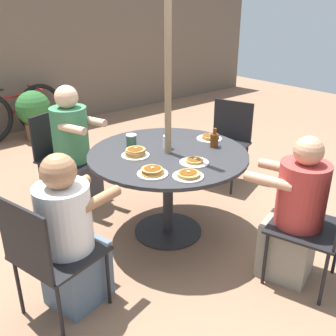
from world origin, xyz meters
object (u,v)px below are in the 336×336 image
at_px(diner_east, 74,151).
at_px(bicycle, 15,113).
at_px(patio_chair_south, 47,252).
at_px(pancake_plate_d, 194,162).
at_px(patio_chair_west, 321,223).
at_px(diner_west, 295,216).
at_px(pancake_plate_b, 153,172).
at_px(diner_south, 70,239).
at_px(pancake_plate_a, 209,138).
at_px(drinking_glass_a, 167,142).
at_px(patio_table, 168,166).
at_px(syrup_bottle, 214,140).
at_px(patio_chair_north, 227,138).
at_px(coffee_cup, 131,140).
at_px(pancake_plate_c, 135,153).
at_px(pancake_plate_e, 188,175).
at_px(patio_chair_east, 61,151).
at_px(potted_shrub, 34,112).

height_order(diner_east, bicycle, diner_east).
bearing_deg(patio_chair_south, pancake_plate_d, 76.25).
distance_m(diner_east, patio_chair_west, 2.27).
bearing_deg(diner_west, pancake_plate_b, 114.34).
relative_size(diner_south, pancake_plate_a, 4.89).
bearing_deg(bicycle, drinking_glass_a, -93.60).
xyz_separation_m(patio_table, diner_west, (0.30, -1.00, -0.13)).
relative_size(patio_chair_west, syrup_bottle, 5.39).
height_order(patio_chair_north, diner_south, diner_south).
height_order(patio_table, coffee_cup, coffee_cup).
relative_size(patio_chair_west, drinking_glass_a, 7.87).
height_order(pancake_plate_c, syrup_bottle, syrup_bottle).
distance_m(diner_south, diner_west, 1.51).
height_order(patio_chair_west, pancake_plate_e, patio_chair_west).
relative_size(patio_chair_east, coffee_cup, 8.57).
xyz_separation_m(pancake_plate_c, pancake_plate_d, (0.25, -0.40, -0.01)).
height_order(pancake_plate_a, pancake_plate_b, pancake_plate_b).
relative_size(diner_east, diner_west, 1.08).
distance_m(patio_chair_north, pancake_plate_c, 1.45).
bearing_deg(coffee_cup, pancake_plate_d, -76.15).
relative_size(patio_chair_east, pancake_plate_e, 3.95).
distance_m(diner_south, pancake_plate_d, 1.06).
bearing_deg(patio_table, pancake_plate_d, -87.72).
xyz_separation_m(diner_south, bicycle, (0.95, 3.50, -0.12)).
relative_size(patio_chair_south, pancake_plate_a, 3.95).
bearing_deg(pancake_plate_b, patio_chair_east, 91.26).
xyz_separation_m(patio_table, patio_chair_west, (0.35, -1.17, -0.13)).
bearing_deg(coffee_cup, potted_shrub, 84.61).
height_order(patio_table, pancake_plate_c, pancake_plate_c).
distance_m(pancake_plate_d, bicycle, 3.56).
bearing_deg(patio_table, potted_shrub, 87.71).
bearing_deg(pancake_plate_e, drinking_glass_a, 64.59).
relative_size(pancake_plate_a, bicycle, 0.15).
bearing_deg(diner_south, pancake_plate_a, 85.96).
bearing_deg(pancake_plate_c, pancake_plate_d, -57.64).
height_order(patio_chair_north, syrup_bottle, syrup_bottle).
xyz_separation_m(pancake_plate_c, coffee_cup, (0.10, 0.20, 0.02)).
distance_m(patio_table, pancake_plate_b, 0.45).
bearing_deg(diner_west, pancake_plate_e, 114.57).
height_order(pancake_plate_b, bicycle, pancake_plate_b).
bearing_deg(patio_chair_west, syrup_bottle, 71.88).
bearing_deg(patio_chair_south, diner_west, 50.67).
bearing_deg(coffee_cup, patio_chair_west, -71.77).
bearing_deg(diner_east, diner_west, 89.20).
relative_size(diner_east, pancake_plate_b, 5.29).
distance_m(diner_south, pancake_plate_c, 0.89).
bearing_deg(patio_table, patio_chair_north, 18.74).
bearing_deg(pancake_plate_d, potted_shrub, 88.11).
xyz_separation_m(pancake_plate_c, drinking_glass_a, (0.30, -0.03, 0.03)).
bearing_deg(drinking_glass_a, pancake_plate_c, 174.36).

